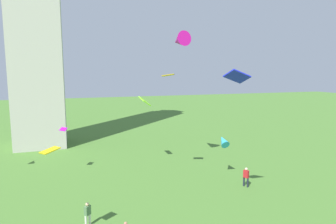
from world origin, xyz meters
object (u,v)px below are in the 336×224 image
kite_flying_4 (63,129)px  kite_flying_5 (223,141)px  person_2 (88,213)px  kite_flying_0 (237,76)px  kite_flying_2 (145,101)px  person_4 (246,176)px  kite_flying_6 (180,40)px  kite_flying_7 (50,150)px  kite_flying_3 (168,75)px

kite_flying_4 → kite_flying_5: kite_flying_4 is taller
person_2 → kite_flying_0: size_ratio=0.90×
kite_flying_0 → kite_flying_2: kite_flying_0 is taller
person_4 → kite_flying_6: kite_flying_6 is taller
kite_flying_7 → person_4: bearing=163.5°
kite_flying_4 → kite_flying_3: bearing=79.1°
kite_flying_2 → kite_flying_5: bearing=41.7°
kite_flying_2 → kite_flying_7: 16.69m
kite_flying_0 → kite_flying_3: size_ratio=1.37×
kite_flying_4 → kite_flying_7: 13.95m
person_4 → kite_flying_3: size_ratio=1.32×
kite_flying_0 → kite_flying_3: 7.97m
kite_flying_5 → kite_flying_6: 11.42m
kite_flying_5 → kite_flying_7: bearing=32.4°
kite_flying_3 → kite_flying_4: bearing=176.2°
person_2 → person_4: person_4 is taller
kite_flying_3 → kite_flying_0: bearing=-46.0°
kite_flying_2 → kite_flying_5: 9.54m
kite_flying_3 → person_2: bearing=-116.7°
kite_flying_0 → kite_flying_3: bearing=102.4°
kite_flying_2 → kite_flying_4: 8.95m
kite_flying_0 → kite_flying_7: kite_flying_0 is taller
kite_flying_7 → kite_flying_3: bearing=-171.8°
kite_flying_4 → kite_flying_6: (12.02, -1.49, 9.06)m
person_4 → kite_flying_7: size_ratio=1.52×
kite_flying_3 → kite_flying_7: kite_flying_3 is taller
kite_flying_0 → kite_flying_2: (-3.59, 12.79, -2.86)m
person_2 → kite_flying_6: 19.29m
kite_flying_6 → kite_flying_7: 19.11m
kite_flying_2 → kite_flying_3: 6.09m
kite_flying_4 → kite_flying_6: 15.12m
kite_flying_7 → kite_flying_4: bearing=-125.0°
kite_flying_2 → person_2: bearing=-38.0°
kite_flying_0 → kite_flying_5: bearing=59.5°
kite_flying_6 → kite_flying_7: size_ratio=2.15×
person_2 → person_4: 14.36m
person_2 → kite_flying_7: kite_flying_7 is taller
kite_flying_4 → kite_flying_0: bearing=61.3°
kite_flying_4 → person_4: bearing=77.5°
person_4 → kite_flying_2: (-7.14, 9.17, 6.23)m
kite_flying_4 → kite_flying_5: 16.24m
kite_flying_5 → kite_flying_6: bearing=-48.1°
person_2 → kite_flying_0: bearing=-50.7°
kite_flying_2 → kite_flying_3: (0.94, -5.28, 2.89)m
kite_flying_4 → kite_flying_7: size_ratio=0.83×
person_2 → kite_flying_5: (13.62, 5.85, 2.62)m
person_2 → person_4: (14.14, 2.49, 0.06)m
kite_flying_0 → kite_flying_2: bearing=98.6°
kite_flying_0 → kite_flying_6: kite_flying_6 is taller
kite_flying_0 → person_4: bearing=38.6°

